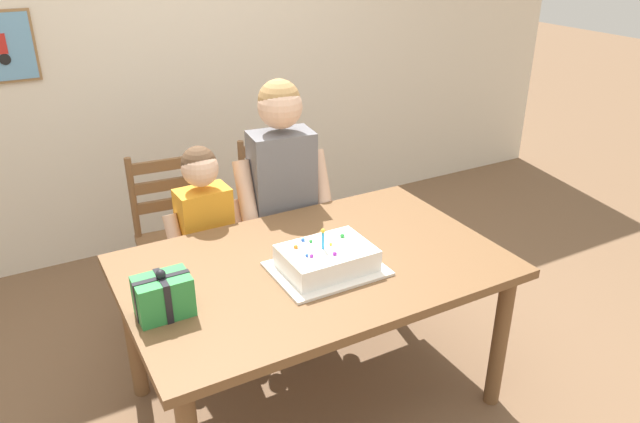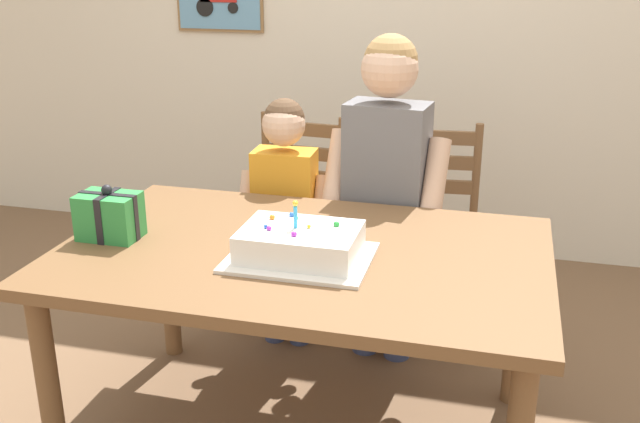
{
  "view_description": "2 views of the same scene",
  "coord_description": "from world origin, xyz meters",
  "px_view_note": "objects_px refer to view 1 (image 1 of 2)",
  "views": [
    {
      "loc": [
        -1.04,
        -1.93,
        2.01
      ],
      "look_at": [
        0.06,
        0.05,
        0.92
      ],
      "focal_mm": 34.15,
      "sensor_mm": 36.0,
      "label": 1
    },
    {
      "loc": [
        0.6,
        -2.07,
        1.63
      ],
      "look_at": [
        0.04,
        0.06,
        0.84
      ],
      "focal_mm": 40.79,
      "sensor_mm": 36.0,
      "label": 2
    }
  ],
  "objects_px": {
    "dining_table": "(314,279)",
    "gift_box_red_large": "(163,296)",
    "child_younger": "(206,230)",
    "chair_left": "(180,241)",
    "child_older": "(282,183)",
    "chair_right": "(286,216)",
    "birthday_cake": "(327,260)"
  },
  "relations": [
    {
      "from": "dining_table",
      "to": "chair_left",
      "type": "xyz_separation_m",
      "value": [
        -0.32,
        0.93,
        -0.17
      ]
    },
    {
      "from": "chair_right",
      "to": "child_younger",
      "type": "height_order",
      "value": "child_younger"
    },
    {
      "from": "dining_table",
      "to": "child_older",
      "type": "relative_size",
      "value": 1.17
    },
    {
      "from": "birthday_cake",
      "to": "gift_box_red_large",
      "type": "height_order",
      "value": "birthday_cake"
    },
    {
      "from": "child_younger",
      "to": "gift_box_red_large",
      "type": "bearing_deg",
      "value": -119.19
    },
    {
      "from": "gift_box_red_large",
      "to": "chair_left",
      "type": "relative_size",
      "value": 0.22
    },
    {
      "from": "child_older",
      "to": "chair_right",
      "type": "bearing_deg",
      "value": 62.36
    },
    {
      "from": "gift_box_red_large",
      "to": "child_older",
      "type": "distance_m",
      "value": 1.07
    },
    {
      "from": "gift_box_red_large",
      "to": "chair_right",
      "type": "distance_m",
      "value": 1.42
    },
    {
      "from": "birthday_cake",
      "to": "chair_left",
      "type": "xyz_separation_m",
      "value": [
        -0.33,
        1.01,
        -0.3
      ]
    },
    {
      "from": "birthday_cake",
      "to": "chair_left",
      "type": "height_order",
      "value": "chair_left"
    },
    {
      "from": "dining_table",
      "to": "chair_right",
      "type": "distance_m",
      "value": 0.99
    },
    {
      "from": "gift_box_red_large",
      "to": "child_younger",
      "type": "distance_m",
      "value": 0.81
    },
    {
      "from": "chair_left",
      "to": "chair_right",
      "type": "bearing_deg",
      "value": -0.01
    },
    {
      "from": "dining_table",
      "to": "gift_box_red_large",
      "type": "xyz_separation_m",
      "value": [
        -0.65,
        -0.06,
        0.16
      ]
    },
    {
      "from": "gift_box_red_large",
      "to": "child_younger",
      "type": "xyz_separation_m",
      "value": [
        0.39,
        0.7,
        -0.14
      ]
    },
    {
      "from": "chair_right",
      "to": "dining_table",
      "type": "bearing_deg",
      "value": -108.76
    },
    {
      "from": "dining_table",
      "to": "gift_box_red_large",
      "type": "distance_m",
      "value": 0.67
    },
    {
      "from": "dining_table",
      "to": "chair_right",
      "type": "xyz_separation_m",
      "value": [
        0.31,
        0.93,
        -0.17
      ]
    },
    {
      "from": "child_younger",
      "to": "chair_right",
      "type": "bearing_deg",
      "value": 27.16
    },
    {
      "from": "dining_table",
      "to": "gift_box_red_large",
      "type": "height_order",
      "value": "gift_box_red_large"
    },
    {
      "from": "child_older",
      "to": "child_younger",
      "type": "bearing_deg",
      "value": 179.92
    },
    {
      "from": "chair_left",
      "to": "dining_table",
      "type": "bearing_deg",
      "value": -71.19
    },
    {
      "from": "chair_left",
      "to": "chair_right",
      "type": "xyz_separation_m",
      "value": [
        0.63,
        -0.0,
        0.0
      ]
    },
    {
      "from": "gift_box_red_large",
      "to": "child_younger",
      "type": "height_order",
      "value": "child_younger"
    },
    {
      "from": "chair_left",
      "to": "child_older",
      "type": "relative_size",
      "value": 0.69
    },
    {
      "from": "birthday_cake",
      "to": "gift_box_red_large",
      "type": "bearing_deg",
      "value": 178.65
    },
    {
      "from": "dining_table",
      "to": "child_younger",
      "type": "xyz_separation_m",
      "value": [
        -0.26,
        0.63,
        0.02
      ]
    },
    {
      "from": "gift_box_red_large",
      "to": "child_younger",
      "type": "bearing_deg",
      "value": 60.81
    },
    {
      "from": "chair_right",
      "to": "child_younger",
      "type": "relative_size",
      "value": 0.85
    },
    {
      "from": "chair_right",
      "to": "child_older",
      "type": "xyz_separation_m",
      "value": [
        -0.15,
        -0.29,
        0.35
      ]
    },
    {
      "from": "chair_left",
      "to": "gift_box_red_large",
      "type": "bearing_deg",
      "value": -108.5
    }
  ]
}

